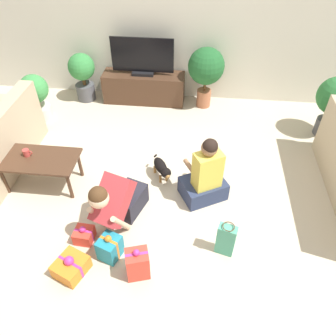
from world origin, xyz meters
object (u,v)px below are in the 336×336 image
object	(u,v)px
person_kneeling	(117,201)
gift_bag_a	(226,239)
gift_box_a	(138,264)
gift_box_d	(84,235)
person_sitting	(205,177)
gift_box_b	(110,247)
coffee_table	(39,162)
dog	(162,168)
mug	(27,153)
gift_box_c	(71,266)
potted_plant_corner_right	(335,100)
potted_plant_back_left	(83,73)
tv	(142,59)
tv_console	(144,88)
potted_plant_back_right	(206,69)
potted_plant_corner_left	(36,95)

from	to	relation	value
person_kneeling	gift_bag_a	xyz separation A→B (m)	(1.20, -0.27, -0.16)
gift_box_a	gift_box_d	xyz separation A→B (m)	(-0.67, 0.34, -0.09)
person_sitting	gift_box_b	size ratio (longest dim) A/B	2.81
gift_box_a	gift_bag_a	xyz separation A→B (m)	(0.87, 0.36, 0.03)
coffee_table	dog	size ratio (longest dim) A/B	2.15
person_kneeling	dog	bearing A→B (deg)	82.02
person_kneeling	gift_box_a	bearing A→B (deg)	-43.66
gift_box_a	mug	size ratio (longest dim) A/B	3.35
gift_bag_a	person_kneeling	bearing A→B (deg)	167.22
gift_box_d	mug	xyz separation A→B (m)	(-0.92, 0.85, 0.39)
gift_box_c	person_sitting	bearing A→B (deg)	42.56
potted_plant_corner_right	mug	world-z (taller)	potted_plant_corner_right
coffee_table	potted_plant_back_left	distance (m)	2.18
coffee_table	potted_plant_corner_right	size ratio (longest dim) A/B	1.02
person_kneeling	mug	size ratio (longest dim) A/B	7.09
potted_plant_back_left	mug	distance (m)	2.13
dog	gift_box_c	size ratio (longest dim) A/B	1.12
tv	person_kneeling	distance (m)	2.77
coffee_table	dog	world-z (taller)	coffee_table
gift_bag_a	dog	bearing A→B (deg)	127.63
potted_plant_corner_right	gift_box_d	xyz separation A→B (m)	(-3.11, -2.35, -0.52)
tv_console	person_kneeling	distance (m)	2.74
person_kneeling	gift_box_d	distance (m)	0.53
coffee_table	potted_plant_corner_right	bearing A→B (deg)	21.67
coffee_table	gift_box_b	distance (m)	1.49
potted_plant_back_right	potted_plant_corner_left	world-z (taller)	potted_plant_back_right
gift_box_c	gift_box_d	bearing A→B (deg)	88.03
tv_console	potted_plant_corner_left	size ratio (longest dim) A/B	1.82
dog	potted_plant_corner_right	bearing A→B (deg)	-0.74
potted_plant_corner_right	gift_box_a	xyz separation A→B (m)	(-2.45, -2.69, -0.42)
coffee_table	gift_box_a	bearing A→B (deg)	-38.80
person_kneeling	mug	distance (m)	1.38
gift_box_c	tv	bearing A→B (deg)	86.75
gift_box_b	gift_bag_a	xyz separation A→B (m)	(1.20, 0.18, 0.07)
potted_plant_back_left	potted_plant_corner_right	bearing A→B (deg)	-8.99
person_kneeling	gift_bag_a	world-z (taller)	person_kneeling
potted_plant_corner_left	person_sitting	size ratio (longest dim) A/B	0.83
potted_plant_corner_right	potted_plant_back_right	size ratio (longest dim) A/B	0.92
potted_plant_back_right	potted_plant_corner_left	size ratio (longest dim) A/B	1.34
potted_plant_back_left	gift_box_c	size ratio (longest dim) A/B	2.10
tv	person_kneeling	world-z (taller)	tv
potted_plant_back_left	gift_box_b	bearing A→B (deg)	-69.05
person_kneeling	coffee_table	bearing A→B (deg)	173.99
tv_console	gift_box_c	world-z (taller)	tv_console
coffee_table	gift_box_c	distance (m)	1.45
tv	potted_plant_back_right	distance (m)	1.05
tv_console	gift_box_a	xyz separation A→B (m)	(0.49, -3.37, -0.08)
person_kneeling	gift_box_a	distance (m)	0.74
person_kneeling	dog	size ratio (longest dim) A/B	1.91
gift_box_a	mug	xyz separation A→B (m)	(-1.59, 1.19, 0.30)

